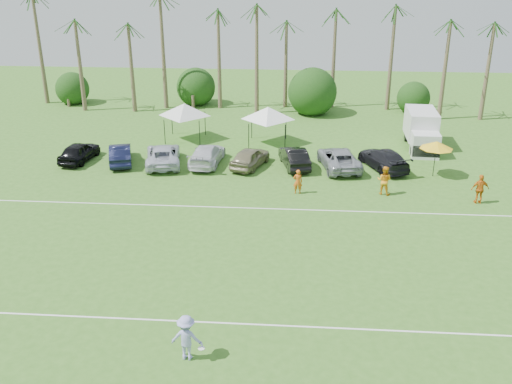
{
  "coord_description": "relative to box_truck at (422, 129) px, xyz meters",
  "views": [
    {
      "loc": [
        4.63,
        -18.18,
        14.62
      ],
      "look_at": [
        2.3,
        12.81,
        1.6
      ],
      "focal_mm": 40.0,
      "sensor_mm": 36.0,
      "label": 1
    }
  ],
  "objects": [
    {
      "name": "parked_car_2",
      "position": [
        -19.96,
        -5.38,
        -0.85
      ],
      "size": [
        3.46,
        5.68,
        1.47
      ],
      "primitive_type": "imported",
      "rotation": [
        0.0,
        0.0,
        3.35
      ],
      "color": "silver",
      "rests_on": "ground"
    },
    {
      "name": "parked_car_0",
      "position": [
        -26.49,
        -5.11,
        -0.85
      ],
      "size": [
        2.24,
        4.5,
        1.47
      ],
      "primitive_type": "imported",
      "rotation": [
        0.0,
        0.0,
        3.02
      ],
      "color": "black",
      "rests_on": "ground"
    },
    {
      "name": "bush_tree_0",
      "position": [
        -33.64,
        12.13,
        0.21
      ],
      "size": [
        4.0,
        4.0,
        4.0
      ],
      "color": "brown",
      "rests_on": "ground"
    },
    {
      "name": "palm_tree_8",
      "position": [
        -1.64,
        11.13,
        5.9
      ],
      "size": [
        2.4,
        2.4,
        8.9
      ],
      "color": "brown",
      "rests_on": "ground"
    },
    {
      "name": "parked_car_3",
      "position": [
        -16.69,
        -5.05,
        -0.85
      ],
      "size": [
        2.43,
        5.21,
        1.47
      ],
      "primitive_type": "imported",
      "rotation": [
        0.0,
        0.0,
        3.07
      ],
      "color": "silver",
      "rests_on": "ground"
    },
    {
      "name": "bush_tree_3",
      "position": [
        1.36,
        12.13,
        0.21
      ],
      "size": [
        4.0,
        4.0,
        4.0
      ],
      "color": "brown",
      "rests_on": "ground"
    },
    {
      "name": "box_truck",
      "position": [
        0.0,
        0.0,
        0.0
      ],
      "size": [
        2.42,
        5.83,
        2.96
      ],
      "rotation": [
        0.0,
        0.0,
        -0.04
      ],
      "color": "silver",
      "rests_on": "ground"
    },
    {
      "name": "market_umbrella",
      "position": [
        -0.29,
        -6.36,
        0.73
      ],
      "size": [
        2.32,
        2.32,
        2.58
      ],
      "color": "black",
      "rests_on": "ground"
    },
    {
      "name": "palm_tree_1",
      "position": [
        -31.64,
        11.13,
        6.77
      ],
      "size": [
        2.4,
        2.4,
        9.9
      ],
      "color": "brown",
      "rests_on": "ground"
    },
    {
      "name": "palm_tree_7",
      "position": [
        -6.64,
        11.13,
        8.48
      ],
      "size": [
        2.4,
        2.4,
        11.9
      ],
      "color": "brown",
      "rests_on": "ground"
    },
    {
      "name": "parked_car_1",
      "position": [
        -23.22,
        -5.34,
        -0.85
      ],
      "size": [
        2.76,
        4.73,
        1.47
      ],
      "primitive_type": "imported",
      "rotation": [
        0.0,
        0.0,
        3.43
      ],
      "color": "#121632",
      "rests_on": "ground"
    },
    {
      "name": "sideline_player_b",
      "position": [
        -4.25,
        -9.96,
        -0.62
      ],
      "size": [
        1.15,
        1.04,
        1.93
      ],
      "primitive_type": "imported",
      "rotation": [
        0.0,
        0.0,
        2.74
      ],
      "color": "orange",
      "rests_on": "ground"
    },
    {
      "name": "palm_tree_0",
      "position": [
        -36.64,
        11.13,
        5.9
      ],
      "size": [
        2.4,
        2.4,
        8.9
      ],
      "color": "brown",
      "rests_on": "ground"
    },
    {
      "name": "palm_tree_3",
      "position": [
        -22.64,
        11.13,
        8.48
      ],
      "size": [
        2.4,
        2.4,
        11.9
      ],
      "color": "brown",
      "rests_on": "ground"
    },
    {
      "name": "parked_car_4",
      "position": [
        -13.43,
        -5.42,
        -0.85
      ],
      "size": [
        3.06,
        4.65,
        1.47
      ],
      "primitive_type": "imported",
      "rotation": [
        0.0,
        0.0,
        2.81
      ],
      "color": "gray",
      "rests_on": "ground"
    },
    {
      "name": "bush_tree_2",
      "position": [
        -8.64,
        12.13,
        0.21
      ],
      "size": [
        4.0,
        4.0,
        4.0
      ],
      "color": "brown",
      "rests_on": "ground"
    },
    {
      "name": "ground",
      "position": [
        -14.64,
        -26.87,
        -1.58
      ],
      "size": [
        120.0,
        120.0,
        0.0
      ],
      "primitive_type": "plane",
      "color": "#386A1F",
      "rests_on": "ground"
    },
    {
      "name": "palm_tree_6",
      "position": [
        -10.64,
        11.13,
        7.63
      ],
      "size": [
        2.4,
        2.4,
        10.9
      ],
      "color": "brown",
      "rests_on": "ground"
    },
    {
      "name": "palm_tree_2",
      "position": [
        -26.64,
        11.13,
        7.63
      ],
      "size": [
        2.4,
        2.4,
        10.9
      ],
      "color": "brown",
      "rests_on": "ground"
    },
    {
      "name": "palm_tree_10",
      "position": [
        8.36,
        11.13,
        7.63
      ],
      "size": [
        2.4,
        2.4,
        10.9
      ],
      "color": "brown",
      "rests_on": "ground"
    },
    {
      "name": "sideline_player_a",
      "position": [
        -9.87,
        -10.25,
        -0.75
      ],
      "size": [
        0.64,
        0.45,
        1.66
      ],
      "primitive_type": "imported",
      "rotation": [
        0.0,
        0.0,
        3.23
      ],
      "color": "#D35D17",
      "rests_on": "ground"
    },
    {
      "name": "parked_car_5",
      "position": [
        -10.17,
        -5.16,
        -0.85
      ],
      "size": [
        2.56,
        4.71,
        1.47
      ],
      "primitive_type": "imported",
      "rotation": [
        0.0,
        0.0,
        3.38
      ],
      "color": "black",
      "rests_on": "ground"
    },
    {
      "name": "palm_tree_4",
      "position": [
        -18.64,
        11.13,
        5.9
      ],
      "size": [
        2.4,
        2.4,
        8.9
      ],
      "color": "brown",
      "rests_on": "ground"
    },
    {
      "name": "parked_car_6",
      "position": [
        -6.9,
        -5.21,
        -0.85
      ],
      "size": [
        3.37,
        5.66,
        1.47
      ],
      "primitive_type": "imported",
      "rotation": [
        0.0,
        0.0,
        3.33
      ],
      "color": "#94989F",
      "rests_on": "ground"
    },
    {
      "name": "bush_tree_1",
      "position": [
        -20.64,
        12.13,
        0.21
      ],
      "size": [
        4.0,
        4.0,
        4.0
      ],
      "color": "brown",
      "rests_on": "ground"
    },
    {
      "name": "sideline_player_c",
      "position": [
        1.57,
        -11.01,
        -0.62
      ],
      "size": [
        1.16,
        0.56,
        1.92
      ],
      "primitive_type": "imported",
      "rotation": [
        0.0,
        0.0,
        3.23
      ],
      "color": "orange",
      "rests_on": "ground"
    },
    {
      "name": "frisbee_player",
      "position": [
        -14.03,
        -27.24,
        -0.62
      ],
      "size": [
        1.36,
        0.8,
        1.93
      ],
      "rotation": [
        0.0,
        0.0,
        3.07
      ],
      "color": "#9C9EDE",
      "rests_on": "ground"
    },
    {
      "name": "canopy_tent_right",
      "position": [
        -12.43,
        0.25,
        1.54
      ],
      "size": [
        4.5,
        4.5,
        3.65
      ],
      "color": "black",
      "rests_on": "ground"
    },
    {
      "name": "parked_car_7",
      "position": [
        -3.64,
        -5.01,
        -0.85
      ],
      "size": [
        3.81,
        5.48,
        1.47
      ],
      "primitive_type": "imported",
      "rotation": [
        0.0,
        0.0,
        3.52
      ],
      "color": "black",
      "rests_on": "ground"
    },
    {
      "name": "palm_tree_9",
      "position": [
        3.36,
        11.13,
        6.77
      ],
      "size": [
        2.4,
        2.4,
        9.9
      ],
      "color": "brown",
      "rests_on": "ground"
    },
    {
      "name": "canopy_tent_left",
      "position": [
        -19.45,
        0.92,
        1.53
      ],
      "size": [
        4.48,
        4.48,
        3.63
      ],
      "color": "black",
      "rests_on": "ground"
    },
    {
      "name": "palm_tree_5",
      "position": [
        -14.64,
        11.13,
        6.77
      ],
      "size": [
        2.4,
        2.4,
        9.9
      ],
      "color": "brown",
      "rests_on": "ground"
    },
    {
      "name": "field_lines",
      "position": [
        -14.64,
        -18.87,
        -1.58
      ],
      "size": [
        80.0,
        12.1,
        0.01
      ],
      "color": "white",
      "rests_on": "ground"
    }
  ]
}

